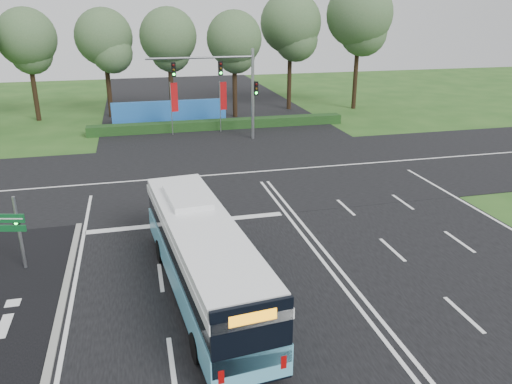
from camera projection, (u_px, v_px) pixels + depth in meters
ground at (321, 259)px, 20.85m from camera, size 120.00×120.00×0.00m
road_main at (321, 259)px, 20.85m from camera, size 20.00×120.00×0.04m
road_cross at (253, 172)px, 31.77m from camera, size 120.00×14.00×0.05m
kerb_strip at (55, 337)px, 15.84m from camera, size 0.25×18.00×0.12m
city_bus at (203, 257)px, 17.69m from camera, size 3.34×11.14×3.15m
pedestrian_signal at (19, 231)px, 19.45m from camera, size 0.26×0.40×3.11m
banner_flag_left at (174, 101)px, 40.19m from camera, size 0.62×0.24×4.34m
banner_flag_mid at (223, 99)px, 41.18m from camera, size 0.61×0.20×4.26m
traffic_light_gantry at (230, 81)px, 37.94m from camera, size 8.41×0.28×7.00m
hedge at (220, 125)px, 43.02m from camera, size 22.00×1.20×0.80m
blue_hoarding at (170, 113)px, 44.16m from camera, size 10.00×0.30×2.20m
eucalyptus_row at (198, 29)px, 45.89m from camera, size 41.36×8.17×12.52m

